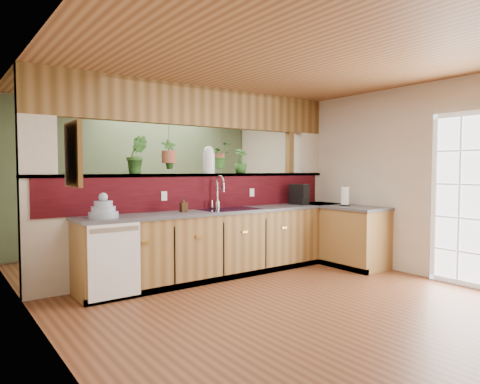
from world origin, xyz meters
TOP-DOWN VIEW (x-y plane):
  - ground at (0.00, 0.00)m, footprint 4.60×7.00m
  - ceiling at (0.00, 0.00)m, footprint 4.60×7.00m
  - wall_back at (0.00, 3.50)m, footprint 4.60×0.02m
  - wall_left at (-2.30, 0.00)m, footprint 0.02×7.00m
  - wall_right at (2.30, 0.00)m, footprint 0.02×7.00m
  - pass_through_partition at (0.03, 1.35)m, footprint 4.60×0.21m
  - pass_through_ledge at (0.00, 1.35)m, footprint 4.60×0.21m
  - header_beam at (0.00, 1.35)m, footprint 4.60×0.15m
  - sage_backwall at (0.00, 3.48)m, footprint 4.55×0.02m
  - countertop at (0.84, 0.87)m, footprint 4.14×1.52m
  - dishwasher at (-1.48, 0.66)m, footprint 0.58×0.03m
  - navy_sink at (0.25, 0.98)m, footprint 0.82×0.50m
  - french_door at (2.27, -1.30)m, footprint 0.06×1.02m
  - framed_print at (-2.27, -0.80)m, footprint 0.04×0.35m
  - faucet at (0.17, 1.13)m, footprint 0.21×0.21m
  - dish_stack at (-1.51, 0.92)m, footprint 0.33×0.33m
  - soap_dispenser at (-0.45, 1.00)m, footprint 0.09×0.09m
  - coffee_maker at (1.60, 1.00)m, footprint 0.17×0.29m
  - paper_towel at (1.97, 0.42)m, footprint 0.14×0.14m
  - glass_jar at (0.15, 1.35)m, footprint 0.17×0.17m
  - ledge_plant_left at (-0.93, 1.35)m, footprint 0.33×0.30m
  - ledge_plant_right at (0.71, 1.35)m, footprint 0.22×0.22m
  - hanging_plant_a at (-0.48, 1.35)m, footprint 0.23×0.19m
  - hanging_plant_b at (0.31, 1.35)m, footprint 0.40×0.36m
  - shelving_console at (-0.67, 3.25)m, footprint 1.58×0.67m
  - shelf_plant_a at (-1.25, 3.25)m, footprint 0.26×0.21m
  - shelf_plant_b at (-0.20, 3.25)m, footprint 0.34×0.34m
  - floor_plant at (1.07, 2.18)m, footprint 0.71×0.65m

SIDE VIEW (x-z plane):
  - ground at x=0.00m, z-range -0.01..0.01m
  - floor_plant at x=1.07m, z-range 0.00..0.67m
  - countertop at x=0.84m, z-range 0.00..0.90m
  - dishwasher at x=-1.48m, z-range 0.05..0.87m
  - shelving_console at x=-0.67m, z-range -0.01..1.01m
  - navy_sink at x=0.25m, z-range 0.73..0.91m
  - dish_stack at x=-1.51m, z-range 0.85..1.13m
  - soap_dispenser at x=-0.45m, z-range 0.90..1.09m
  - paper_towel at x=1.97m, z-range 0.89..1.19m
  - coffee_maker at x=1.60m, z-range 0.89..1.20m
  - french_door at x=2.27m, z-range -0.03..2.13m
  - faucet at x=0.17m, z-range 0.92..1.39m
  - pass_through_partition at x=0.03m, z-range -0.11..2.49m
  - shelf_plant_a at x=-1.25m, z-range 1.01..1.46m
  - shelf_plant_b at x=-0.20m, z-range 1.01..1.51m
  - wall_back at x=0.00m, z-range 0.00..2.60m
  - wall_left at x=-2.30m, z-range 0.00..2.60m
  - wall_right at x=2.30m, z-range 0.00..2.60m
  - sage_backwall at x=0.00m, z-range 0.02..2.58m
  - pass_through_ledge at x=0.00m, z-range 1.35..1.39m
  - framed_print at x=-2.27m, z-range 1.32..1.78m
  - ledge_plant_right at x=0.71m, z-range 1.39..1.76m
  - glass_jar at x=0.15m, z-range 1.39..1.78m
  - ledge_plant_left at x=-0.93m, z-range 1.39..1.87m
  - hanging_plant_a at x=-0.48m, z-range 1.52..2.04m
  - hanging_plant_b at x=0.31m, z-range 1.54..2.06m
  - header_beam at x=0.00m, z-range 2.05..2.60m
  - ceiling at x=0.00m, z-range 2.60..2.60m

